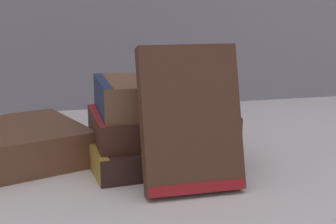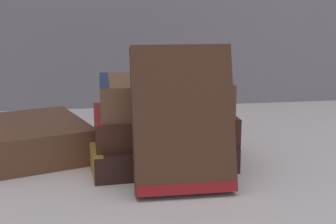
{
  "view_description": "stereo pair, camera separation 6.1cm",
  "coord_description": "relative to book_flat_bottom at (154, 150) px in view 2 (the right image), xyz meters",
  "views": [
    {
      "loc": [
        -0.13,
        -0.57,
        0.21
      ],
      "look_at": [
        0.02,
        0.02,
        0.07
      ],
      "focal_mm": 50.0,
      "sensor_mm": 36.0,
      "label": 1
    },
    {
      "loc": [
        -0.07,
        -0.58,
        0.21
      ],
      "look_at": [
        0.02,
        0.02,
        0.07
      ],
      "focal_mm": 50.0,
      "sensor_mm": 36.0,
      "label": 2
    }
  ],
  "objects": [
    {
      "name": "book_flat_middle",
      "position": [
        0.01,
        0.01,
        0.03
      ],
      "size": [
        0.19,
        0.14,
        0.04
      ],
      "rotation": [
        0.0,
        0.0,
        0.02
      ],
      "color": "#422319",
      "rests_on": "book_flat_bottom"
    },
    {
      "name": "reading_glasses",
      "position": [
        -0.02,
        0.16,
        -0.01
      ],
      "size": [
        0.12,
        0.09,
        0.0
      ],
      "rotation": [
        0.0,
        0.0,
        0.37
      ],
      "color": "#ADADB2",
      "rests_on": "ground_plane"
    },
    {
      "name": "book_side_left",
      "position": [
        -0.2,
        0.04,
        0.01
      ],
      "size": [
        0.25,
        0.23,
        0.05
      ],
      "rotation": [
        0.0,
        0.0,
        0.33
      ],
      "color": "brown",
      "rests_on": "ground_plane"
    },
    {
      "name": "pocket_watch",
      "position": [
        0.05,
        -0.01,
        0.1
      ],
      "size": [
        0.05,
        0.06,
        0.01
      ],
      "color": "silver",
      "rests_on": "book_flat_top"
    },
    {
      "name": "book_flat_top",
      "position": [
        0.01,
        0.01,
        0.08
      ],
      "size": [
        0.17,
        0.14,
        0.05
      ],
      "rotation": [
        0.0,
        0.0,
        -0.01
      ],
      "color": "brown",
      "rests_on": "book_flat_middle"
    },
    {
      "name": "ground_plane",
      "position": [
        -0.01,
        -0.03,
        -0.02
      ],
      "size": [
        3.0,
        3.0,
        0.0
      ],
      "primitive_type": "plane",
      "color": "silver"
    },
    {
      "name": "book_flat_bottom",
      "position": [
        0.0,
        0.0,
        0.0
      ],
      "size": [
        0.2,
        0.16,
        0.03
      ],
      "rotation": [
        0.0,
        0.0,
        0.08
      ],
      "color": "#331E19",
      "rests_on": "ground_plane"
    },
    {
      "name": "book_leaning_front",
      "position": [
        0.02,
        -0.11,
        0.06
      ],
      "size": [
        0.12,
        0.07,
        0.17
      ],
      "rotation": [
        -0.28,
        0.0,
        0.0
      ],
      "color": "#4C2D1E",
      "rests_on": "ground_plane"
    }
  ]
}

